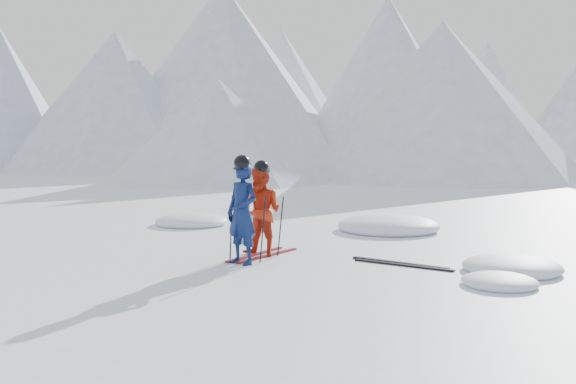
% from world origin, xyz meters
% --- Properties ---
extents(ground, '(160.00, 160.00, 0.00)m').
position_xyz_m(ground, '(0.00, 0.00, 0.00)').
color(ground, white).
rests_on(ground, ground).
extents(skier_blue, '(0.70, 0.55, 1.68)m').
position_xyz_m(skier_blue, '(-1.64, -0.84, 0.84)').
color(skier_blue, '#0C1B4B').
rests_on(skier_blue, ground).
extents(skier_red, '(0.83, 0.69, 1.58)m').
position_xyz_m(skier_red, '(-1.71, -0.05, 0.79)').
color(skier_red, red).
rests_on(skier_red, ground).
extents(pole_blue_left, '(0.11, 0.08, 1.12)m').
position_xyz_m(pole_blue_left, '(-1.94, -0.69, 0.56)').
color(pole_blue_left, black).
rests_on(pole_blue_left, ground).
extents(pole_blue_right, '(0.11, 0.07, 1.12)m').
position_xyz_m(pole_blue_right, '(-1.39, -0.59, 0.56)').
color(pole_blue_right, black).
rests_on(pole_blue_right, ground).
extents(pole_red_left, '(0.11, 0.09, 1.05)m').
position_xyz_m(pole_red_left, '(-2.01, 0.20, 0.53)').
color(pole_red_left, black).
rests_on(pole_red_left, ground).
extents(pole_red_right, '(0.11, 0.08, 1.05)m').
position_xyz_m(pole_red_right, '(-1.41, 0.10, 0.53)').
color(pole_red_right, black).
rests_on(pole_red_right, ground).
extents(ski_worn_left, '(0.24, 1.70, 0.03)m').
position_xyz_m(ski_worn_left, '(-1.83, -0.05, 0.01)').
color(ski_worn_left, black).
rests_on(ski_worn_left, ground).
extents(ski_worn_right, '(0.36, 1.69, 0.03)m').
position_xyz_m(ski_worn_right, '(-1.59, -0.05, 0.01)').
color(ski_worn_right, black).
rests_on(ski_worn_right, ground).
extents(ski_loose_a, '(1.69, 0.39, 0.03)m').
position_xyz_m(ski_loose_a, '(0.68, 0.29, 0.01)').
color(ski_loose_a, black).
rests_on(ski_loose_a, ground).
extents(ski_loose_b, '(1.70, 0.33, 0.03)m').
position_xyz_m(ski_loose_b, '(0.78, 0.14, 0.01)').
color(ski_loose_b, black).
rests_on(ski_loose_b, ground).
extents(snow_lumps, '(9.30, 6.32, 0.51)m').
position_xyz_m(snow_lumps, '(-1.14, 2.97, 0.00)').
color(snow_lumps, white).
rests_on(snow_lumps, ground).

